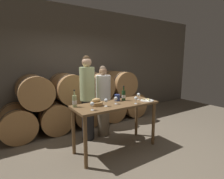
{
  "coord_description": "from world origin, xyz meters",
  "views": [
    {
      "loc": [
        -1.82,
        -2.67,
        1.75
      ],
      "look_at": [
        0.0,
        0.13,
        1.17
      ],
      "focal_mm": 28.0,
      "sensor_mm": 36.0,
      "label": 1
    }
  ],
  "objects_px": {
    "wine_glass_center": "(116,99)",
    "wine_glass_right": "(136,99)",
    "person_right": "(103,101)",
    "wine_bottle_red": "(124,95)",
    "wine_glass_far_right": "(139,95)",
    "wine_bottle_white": "(75,101)",
    "cheese_plate": "(147,100)",
    "person_left": "(88,97)",
    "wine_glass_left": "(106,101)",
    "tasting_table": "(116,110)",
    "bread_basket": "(96,103)",
    "blue_crock": "(117,97)",
    "wine_glass_far_left": "(92,104)"
  },
  "relations": [
    {
      "from": "wine_glass_left",
      "to": "wine_bottle_white",
      "type": "bearing_deg",
      "value": 151.78
    },
    {
      "from": "blue_crock",
      "to": "wine_glass_far_left",
      "type": "height_order",
      "value": "wine_glass_far_left"
    },
    {
      "from": "wine_bottle_red",
      "to": "blue_crock",
      "type": "bearing_deg",
      "value": 163.32
    },
    {
      "from": "wine_glass_right",
      "to": "wine_glass_far_right",
      "type": "relative_size",
      "value": 1.0
    },
    {
      "from": "bread_basket",
      "to": "wine_glass_left",
      "type": "xyz_separation_m",
      "value": [
        0.12,
        -0.14,
        0.05
      ]
    },
    {
      "from": "tasting_table",
      "to": "wine_bottle_red",
      "type": "xyz_separation_m",
      "value": [
        0.27,
        0.12,
        0.24
      ]
    },
    {
      "from": "wine_bottle_white",
      "to": "blue_crock",
      "type": "height_order",
      "value": "wine_bottle_white"
    },
    {
      "from": "wine_glass_right",
      "to": "wine_bottle_red",
      "type": "bearing_deg",
      "value": 94.71
    },
    {
      "from": "wine_bottle_white",
      "to": "bread_basket",
      "type": "bearing_deg",
      "value": -17.56
    },
    {
      "from": "person_right",
      "to": "cheese_plate",
      "type": "bearing_deg",
      "value": -58.94
    },
    {
      "from": "person_left",
      "to": "wine_glass_far_left",
      "type": "distance_m",
      "value": 0.92
    },
    {
      "from": "person_left",
      "to": "blue_crock",
      "type": "relative_size",
      "value": 14.18
    },
    {
      "from": "wine_glass_center",
      "to": "wine_glass_left",
      "type": "bearing_deg",
      "value": -170.07
    },
    {
      "from": "person_left",
      "to": "cheese_plate",
      "type": "relative_size",
      "value": 6.91
    },
    {
      "from": "wine_bottle_red",
      "to": "cheese_plate",
      "type": "bearing_deg",
      "value": -37.24
    },
    {
      "from": "wine_bottle_red",
      "to": "cheese_plate",
      "type": "relative_size",
      "value": 1.14
    },
    {
      "from": "person_right",
      "to": "wine_bottle_red",
      "type": "xyz_separation_m",
      "value": [
        0.14,
        -0.58,
        0.21
      ]
    },
    {
      "from": "tasting_table",
      "to": "person_right",
      "type": "height_order",
      "value": "person_right"
    },
    {
      "from": "bread_basket",
      "to": "wine_glass_far_right",
      "type": "distance_m",
      "value": 0.96
    },
    {
      "from": "person_left",
      "to": "wine_glass_center",
      "type": "xyz_separation_m",
      "value": [
        0.24,
        -0.73,
        0.08
      ]
    },
    {
      "from": "cheese_plate",
      "to": "wine_glass_right",
      "type": "height_order",
      "value": "wine_glass_right"
    },
    {
      "from": "person_right",
      "to": "wine_glass_right",
      "type": "bearing_deg",
      "value": -79.4
    },
    {
      "from": "blue_crock",
      "to": "wine_glass_left",
      "type": "xyz_separation_m",
      "value": [
        -0.41,
        -0.24,
        0.03
      ]
    },
    {
      "from": "person_left",
      "to": "wine_glass_far_left",
      "type": "height_order",
      "value": "person_left"
    },
    {
      "from": "tasting_table",
      "to": "wine_bottle_white",
      "type": "distance_m",
      "value": 0.81
    },
    {
      "from": "wine_glass_center",
      "to": "wine_glass_far_right",
      "type": "distance_m",
      "value": 0.6
    },
    {
      "from": "wine_bottle_red",
      "to": "wine_glass_right",
      "type": "distance_m",
      "value": 0.35
    },
    {
      "from": "wine_bottle_red",
      "to": "wine_glass_left",
      "type": "xyz_separation_m",
      "value": [
        -0.54,
        -0.2,
        -0.0
      ]
    },
    {
      "from": "wine_glass_far_right",
      "to": "wine_bottle_white",
      "type": "bearing_deg",
      "value": 172.53
    },
    {
      "from": "blue_crock",
      "to": "wine_glass_right",
      "type": "xyz_separation_m",
      "value": [
        0.16,
        -0.39,
        0.03
      ]
    },
    {
      "from": "tasting_table",
      "to": "wine_glass_left",
      "type": "height_order",
      "value": "wine_glass_left"
    },
    {
      "from": "person_left",
      "to": "bread_basket",
      "type": "bearing_deg",
      "value": -100.73
    },
    {
      "from": "blue_crock",
      "to": "wine_glass_far_left",
      "type": "xyz_separation_m",
      "value": [
        -0.72,
        -0.32,
        0.03
      ]
    },
    {
      "from": "bread_basket",
      "to": "wine_glass_center",
      "type": "xyz_separation_m",
      "value": [
        0.36,
        -0.1,
        0.05
      ]
    },
    {
      "from": "wine_glass_center",
      "to": "cheese_plate",
      "type": "bearing_deg",
      "value": -11.19
    },
    {
      "from": "tasting_table",
      "to": "wine_glass_left",
      "type": "relative_size",
      "value": 11.67
    },
    {
      "from": "wine_glass_far_left",
      "to": "cheese_plate",
      "type": "bearing_deg",
      "value": -0.34
    },
    {
      "from": "tasting_table",
      "to": "blue_crock",
      "type": "relative_size",
      "value": 12.71
    },
    {
      "from": "bread_basket",
      "to": "wine_glass_far_right",
      "type": "bearing_deg",
      "value": -3.44
    },
    {
      "from": "wine_glass_far_left",
      "to": "wine_glass_right",
      "type": "relative_size",
      "value": 1.0
    },
    {
      "from": "tasting_table",
      "to": "bread_basket",
      "type": "bearing_deg",
      "value": 170.24
    },
    {
      "from": "tasting_table",
      "to": "wine_glass_center",
      "type": "bearing_deg",
      "value": -118.55
    },
    {
      "from": "wine_bottle_red",
      "to": "tasting_table",
      "type": "bearing_deg",
      "value": -156.69
    },
    {
      "from": "wine_bottle_red",
      "to": "wine_glass_center",
      "type": "relative_size",
      "value": 2.15
    },
    {
      "from": "person_left",
      "to": "blue_crock",
      "type": "bearing_deg",
      "value": -53.04
    },
    {
      "from": "blue_crock",
      "to": "bread_basket",
      "type": "distance_m",
      "value": 0.53
    },
    {
      "from": "wine_glass_center",
      "to": "wine_glass_right",
      "type": "distance_m",
      "value": 0.38
    },
    {
      "from": "person_right",
      "to": "cheese_plate",
      "type": "height_order",
      "value": "person_right"
    },
    {
      "from": "wine_bottle_white",
      "to": "wine_glass_left",
      "type": "relative_size",
      "value": 2.2
    },
    {
      "from": "cheese_plate",
      "to": "wine_glass_far_right",
      "type": "xyz_separation_m",
      "value": [
        -0.07,
        0.18,
        0.09
      ]
    }
  ]
}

